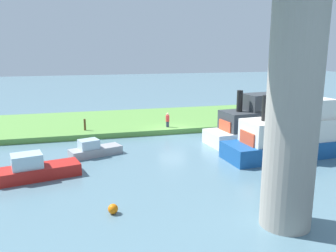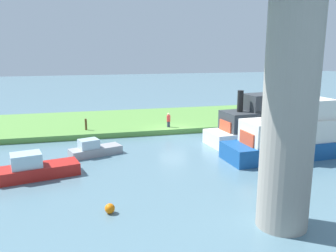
{
  "view_description": "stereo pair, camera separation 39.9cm",
  "coord_description": "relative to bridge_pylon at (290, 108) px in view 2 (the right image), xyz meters",
  "views": [
    {
      "loc": [
        8.74,
        30.98,
        7.94
      ],
      "look_at": [
        1.78,
        5.0,
        2.0
      ],
      "focal_mm": 37.58,
      "sensor_mm": 36.0,
      "label": 1
    },
    {
      "loc": [
        8.35,
        31.08,
        7.94
      ],
      "look_at": [
        1.78,
        5.0,
        2.0
      ],
      "focal_mm": 37.58,
      "sensor_mm": 36.0,
      "label": 2
    }
  ],
  "objects": [
    {
      "name": "houseboat_blue",
      "position": [
        7.84,
        -13.17,
        -4.99
      ],
      "size": [
        4.12,
        2.54,
        1.29
      ],
      "color": "#99999E",
      "rests_on": "ground"
    },
    {
      "name": "pontoon_yellow",
      "position": [
        -6.23,
        -9.21,
        -3.71
      ],
      "size": [
        9.41,
        3.66,
        4.72
      ],
      "color": "#195199",
      "rests_on": "ground"
    },
    {
      "name": "mooring_post",
      "position": [
        8.26,
        -19.82,
        -4.42
      ],
      "size": [
        0.2,
        0.2,
        1.06
      ],
      "primitive_type": "cylinder",
      "color": "brown",
      "rests_on": "grassy_bank"
    },
    {
      "name": "ground_plane",
      "position": [
        0.3,
        -18.01,
        -5.45
      ],
      "size": [
        160.0,
        160.0,
        0.0
      ],
      "primitive_type": "plane",
      "color": "slate"
    },
    {
      "name": "marker_buoy",
      "position": [
        7.52,
        -3.13,
        -5.2
      ],
      "size": [
        0.5,
        0.5,
        0.5
      ],
      "primitive_type": "sphere",
      "color": "orange",
      "rests_on": "ground"
    },
    {
      "name": "motorboat_white",
      "position": [
        -13.6,
        -14.02,
        -4.91
      ],
      "size": [
        4.79,
        2.34,
        1.53
      ],
      "color": "#99999E",
      "rests_on": "ground"
    },
    {
      "name": "person_on_bank",
      "position": [
        0.48,
        -19.14,
        -4.25
      ],
      "size": [
        0.49,
        0.49,
        1.39
      ],
      "color": "#2D334C",
      "rests_on": "grassy_bank"
    },
    {
      "name": "grassy_bank",
      "position": [
        0.3,
        -24.01,
        -5.2
      ],
      "size": [
        80.0,
        12.0,
        0.5
      ],
      "primitive_type": "cube",
      "color": "#5B9342",
      "rests_on": "ground"
    },
    {
      "name": "motorboat_red",
      "position": [
        -6.34,
        -13.76,
        -3.77
      ],
      "size": [
        9.19,
        3.93,
        4.56
      ],
      "color": "white",
      "rests_on": "ground"
    },
    {
      "name": "bridge_pylon",
      "position": [
        0.0,
        0.0,
        0.0
      ],
      "size": [
        2.29,
        2.29,
        10.91
      ],
      "primitive_type": "cylinder",
      "color": "#9E998E",
      "rests_on": "ground"
    },
    {
      "name": "riverboat_paddlewheel",
      "position": [
        11.61,
        -9.25,
        -4.87
      ],
      "size": [
        5.2,
        2.81,
        1.64
      ],
      "color": "red",
      "rests_on": "ground"
    }
  ]
}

